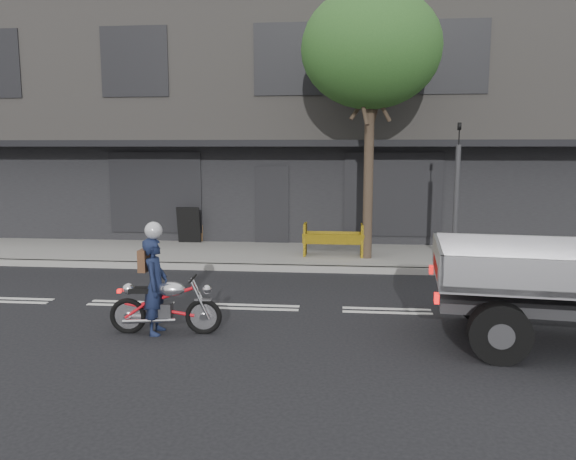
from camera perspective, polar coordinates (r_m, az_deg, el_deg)
The scene contains 10 objects.
ground at distance 10.51m, azimuth -3.27°, elevation -7.85°, with size 80.00×80.00×0.00m, color black.
sidewalk at distance 15.03m, azimuth -0.50°, elevation -2.59°, with size 32.00×3.20×0.15m, color gray.
kerb at distance 13.47m, azimuth -1.23°, elevation -3.88°, with size 32.00×0.20×0.15m, color gray.
building_main at distance 21.35m, azimuth 1.42°, elevation 11.24°, with size 26.00×10.00×8.00m, color slate.
street_tree at distance 14.37m, azimuth 8.43°, elevation 17.67°, with size 3.40×3.40×6.74m.
traffic_light_pole at distance 13.63m, azimuth 16.71°, elevation 2.63°, with size 0.12×0.12×3.50m.
motorcycle at distance 9.17m, azimuth -12.35°, elevation -7.39°, with size 1.80×0.52×0.92m.
rider at distance 9.14m, azimuth -13.31°, elevation -5.57°, with size 0.56×0.37×1.53m, color #161F3D.
construction_barrier at distance 14.32m, azimuth 4.61°, elevation -1.07°, with size 1.57×0.63×0.88m, color #E5B30C, non-canonical shape.
sandwich_board at distance 16.72m, azimuth -10.06°, elevation 0.52°, with size 0.67×0.45×1.07m, color black, non-canonical shape.
Camera 1 is at (1.58, -9.97, 2.94)m, focal length 35.00 mm.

